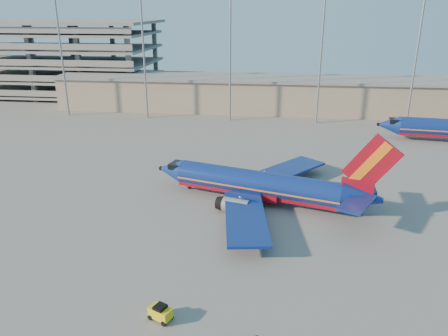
# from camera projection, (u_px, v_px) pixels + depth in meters

# --- Properties ---
(ground) EXTENTS (220.00, 220.00, 0.00)m
(ground) POSITION_uv_depth(u_px,v_px,m) (228.00, 202.00, 59.59)
(ground) COLOR slate
(ground) RESTS_ON ground
(terminal_building) EXTENTS (122.00, 16.00, 8.50)m
(terminal_building) POSITION_uv_depth(u_px,v_px,m) (294.00, 94.00, 110.92)
(terminal_building) COLOR gray
(terminal_building) RESTS_ON ground
(parking_garage) EXTENTS (62.00, 32.00, 21.40)m
(parking_garage) POSITION_uv_depth(u_px,v_px,m) (53.00, 54.00, 131.74)
(parking_garage) COLOR slate
(parking_garage) RESTS_ON ground
(light_mast_row) EXTENTS (101.60, 1.60, 28.65)m
(light_mast_row) POSITION_uv_depth(u_px,v_px,m) (275.00, 43.00, 95.75)
(light_mast_row) COLOR gray
(light_mast_row) RESTS_ON ground
(aircraft_main) EXTENTS (32.34, 30.66, 11.22)m
(aircraft_main) POSITION_uv_depth(u_px,v_px,m) (263.00, 185.00, 58.93)
(aircraft_main) COLOR navy
(aircraft_main) RESTS_ON ground
(baggage_tug) EXTENTS (2.25, 1.88, 1.40)m
(baggage_tug) POSITION_uv_depth(u_px,v_px,m) (160.00, 312.00, 36.92)
(baggage_tug) COLOR gold
(baggage_tug) RESTS_ON ground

